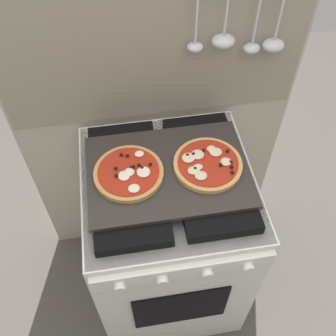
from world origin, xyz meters
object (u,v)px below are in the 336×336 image
at_px(baking_tray, 168,171).
at_px(pizza_right, 207,164).
at_px(pizza_left, 129,174).
at_px(stove, 168,238).

xyz_separation_m(baking_tray, pizza_right, (0.13, -0.00, 0.02)).
bearing_deg(baking_tray, pizza_right, -2.15).
bearing_deg(pizza_left, baking_tray, 2.35).
distance_m(stove, pizza_left, 0.50).
bearing_deg(pizza_left, pizza_right, 0.08).
relative_size(stove, pizza_left, 3.91).
bearing_deg(pizza_right, stove, 178.56).
xyz_separation_m(stove, pizza_left, (-0.13, -0.00, 0.48)).
distance_m(baking_tray, pizza_right, 0.13).
bearing_deg(stove, pizza_right, -1.44).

